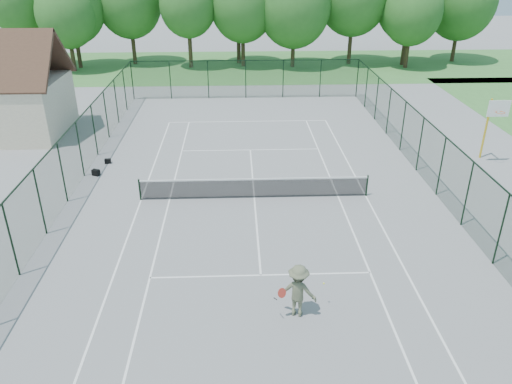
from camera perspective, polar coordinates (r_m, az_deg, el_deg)
The scene contains 10 objects.
ground at distance 24.32m, azimuth -0.19°, elevation -0.67°, with size 140.00×140.00×0.00m, color gray.
grass_far at distance 52.84m, azimuth -1.47°, elevation 14.19°, with size 80.00×16.00×0.01m, color #45863C.
court_lines at distance 24.32m, azimuth -0.19°, elevation -0.66°, with size 11.05×23.85×0.01m.
tennis_net at distance 24.07m, azimuth -0.20°, elevation 0.55°, with size 11.08×0.08×1.10m.
fence_enclosure at distance 23.66m, azimuth -0.20°, elevation 2.70°, with size 18.05×36.05×3.02m.
tree_line_far at distance 51.93m, azimuth -1.55°, elevation 20.67°, with size 39.40×6.40×9.70m.
basketball_goal at distance 30.63m, azimuth 25.45°, elevation 7.69°, with size 1.20×1.43×3.65m.
sports_bag_a at distance 28.01m, azimuth -17.83°, elevation 2.13°, with size 0.41×0.24×0.32m, color black.
sports_bag_b at distance 29.41m, azimuth -16.58°, elevation 3.40°, with size 0.34×0.21×0.26m, color black.
tennis_player at distance 16.59m, azimuth 4.83°, elevation -11.18°, with size 1.82×1.04×1.89m.
Camera 1 is at (-0.81, -21.68, 10.99)m, focal length 35.00 mm.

